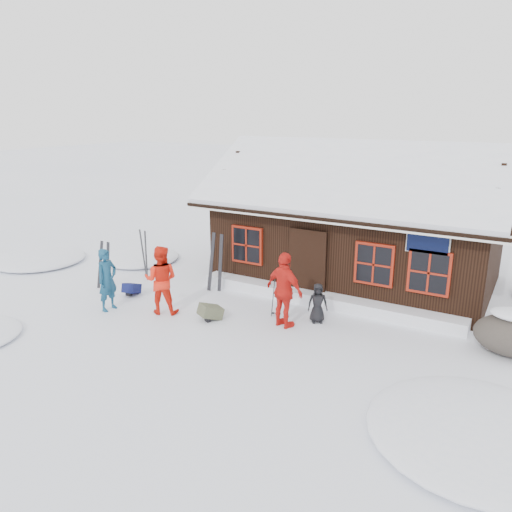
% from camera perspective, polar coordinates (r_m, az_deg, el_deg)
% --- Properties ---
extents(ground, '(120.00, 120.00, 0.00)m').
position_cam_1_polar(ground, '(12.92, -2.41, -7.59)').
color(ground, white).
rests_on(ground, ground).
extents(mountain_hut, '(8.90, 6.09, 4.42)m').
position_cam_1_polar(mountain_hut, '(16.12, 11.68, 2.84)').
color(mountain_hut, black).
rests_on(mountain_hut, ground).
extents(snow_drift, '(7.60, 0.60, 0.35)m').
position_cam_1_polar(snow_drift, '(14.07, 7.74, -4.92)').
color(snow_drift, white).
rests_on(snow_drift, ground).
extents(snow_mounds, '(20.60, 13.20, 0.48)m').
position_cam_1_polar(snow_mounds, '(13.75, 7.68, -6.22)').
color(snow_mounds, white).
rests_on(snow_mounds, ground).
extents(skier_teal, '(0.43, 0.64, 1.71)m').
position_cam_1_polar(skier_teal, '(14.00, -16.63, -2.62)').
color(skier_teal, navy).
rests_on(skier_teal, ground).
extents(skier_orange_left, '(1.11, 1.02, 1.85)m').
position_cam_1_polar(skier_orange_left, '(13.44, -10.80, -2.69)').
color(skier_orange_left, red).
rests_on(skier_orange_left, ground).
extents(skier_orange_right, '(1.22, 0.77, 1.93)m').
position_cam_1_polar(skier_orange_right, '(12.35, 3.28, -3.94)').
color(skier_orange_right, red).
rests_on(skier_orange_right, ground).
extents(skier_crouched, '(0.60, 0.54, 1.03)m').
position_cam_1_polar(skier_crouched, '(12.85, 7.06, -5.36)').
color(skier_crouched, black).
rests_on(skier_crouched, ground).
extents(boulder, '(1.62, 1.22, 0.95)m').
position_cam_1_polar(boulder, '(12.49, 27.25, -7.96)').
color(boulder, '#49423A').
rests_on(boulder, ground).
extents(ski_pair_left, '(0.52, 0.23, 1.53)m').
position_cam_1_polar(ski_pair_left, '(15.80, -16.98, -1.04)').
color(ski_pair_left, black).
rests_on(ski_pair_left, ground).
extents(ski_pair_mid, '(0.46, 0.25, 1.61)m').
position_cam_1_polar(ski_pair_mid, '(16.51, -12.62, 0.15)').
color(ski_pair_mid, black).
rests_on(ski_pair_mid, ground).
extents(ski_pair_right, '(0.59, 0.16, 1.85)m').
position_cam_1_polar(ski_pair_right, '(14.83, -4.61, -0.84)').
color(ski_pair_right, black).
rests_on(ski_pair_right, ground).
extents(ski_poles, '(0.21, 0.10, 1.18)m').
position_cam_1_polar(ski_poles, '(13.08, 2.22, -4.69)').
color(ski_poles, black).
rests_on(ski_poles, ground).
extents(backpack_blue, '(0.49, 0.58, 0.27)m').
position_cam_1_polar(backpack_blue, '(15.17, -14.01, -3.84)').
color(backpack_blue, '#11164A').
rests_on(backpack_blue, ground).
extents(backpack_olive, '(0.64, 0.69, 0.30)m').
position_cam_1_polar(backpack_olive, '(13.08, -5.21, -6.63)').
color(backpack_olive, '#4D513A').
rests_on(backpack_olive, ground).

